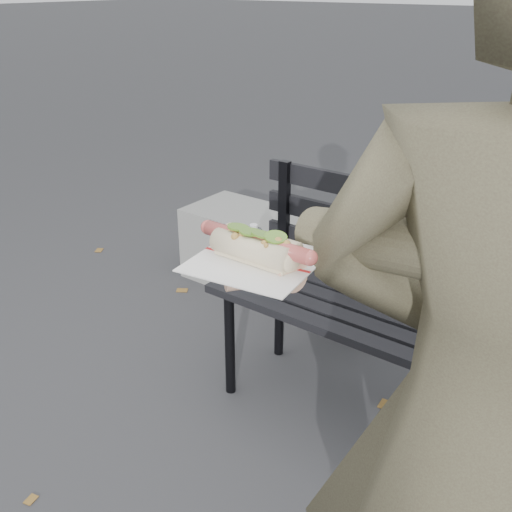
{
  "coord_description": "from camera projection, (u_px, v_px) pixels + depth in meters",
  "views": [
    {
      "loc": [
        0.51,
        -0.79,
        1.52
      ],
      "look_at": [
        -0.01,
        -0.1,
        1.12
      ],
      "focal_mm": 42.0,
      "sensor_mm": 36.0,
      "label": 1
    }
  ],
  "objects": [
    {
      "name": "concrete_block",
      "position": [
        290.0,
        259.0,
        3.11
      ],
      "size": [
        1.2,
        0.4,
        0.4
      ],
      "primitive_type": "cube",
      "color": "slate",
      "rests_on": "ground"
    },
    {
      "name": "held_hotdog",
      "position": [
        382.0,
        253.0,
        0.89
      ],
      "size": [
        0.62,
        0.31,
        0.2
      ],
      "color": "#443C2D"
    },
    {
      "name": "park_bench",
      "position": [
        421.0,
        303.0,
        2.04
      ],
      "size": [
        1.5,
        0.44,
        0.88
      ],
      "color": "black",
      "rests_on": "ground"
    },
    {
      "name": "person",
      "position": [
        486.0,
        446.0,
        0.93
      ],
      "size": [
        0.67,
        0.48,
        1.73
      ],
      "primitive_type": "imported",
      "rotation": [
        0.0,
        0.0,
        3.25
      ],
      "color": "#443C2D",
      "rests_on": "ground"
    }
  ]
}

